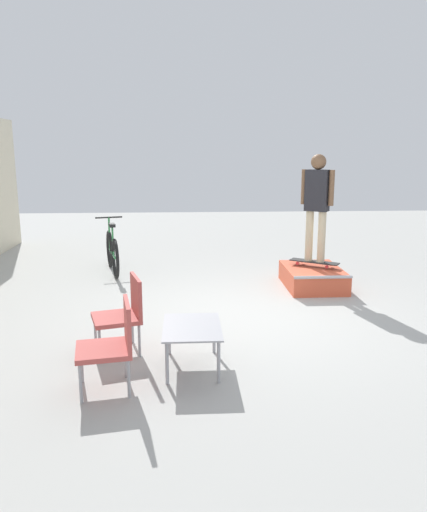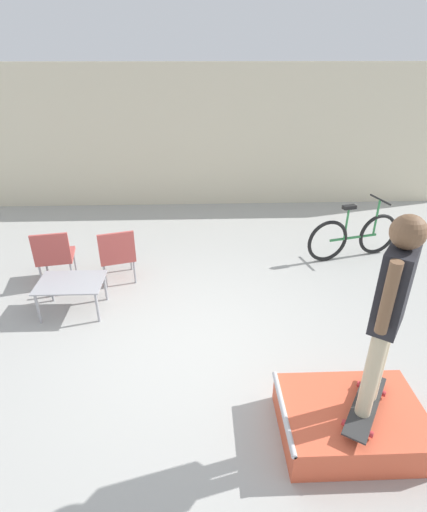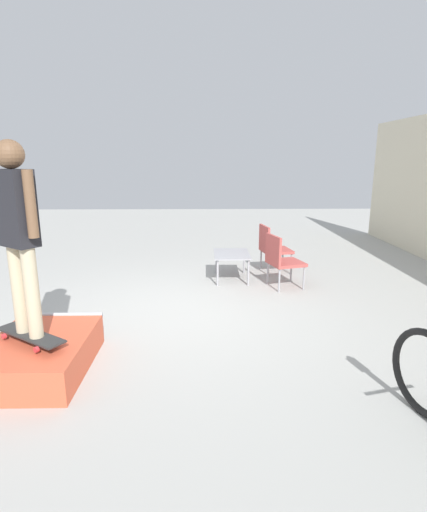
{
  "view_description": "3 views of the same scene",
  "coord_description": "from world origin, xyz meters",
  "px_view_note": "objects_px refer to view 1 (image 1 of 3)",
  "views": [
    {
      "loc": [
        -6.67,
        0.92,
        2.31
      ],
      "look_at": [
        0.11,
        0.53,
        0.85
      ],
      "focal_mm": 35.0,
      "sensor_mm": 36.0,
      "label": 1
    },
    {
      "loc": [
        0.1,
        -3.77,
        3.25
      ],
      "look_at": [
        0.27,
        0.73,
        0.89
      ],
      "focal_mm": 28.0,
      "sensor_mm": 36.0,
      "label": 2
    },
    {
      "loc": [
        5.14,
        0.4,
        2.06
      ],
      "look_at": [
        0.24,
        0.5,
        0.88
      ],
      "focal_mm": 28.0,
      "sensor_mm": 36.0,
      "label": 3
    }
  ],
  "objects_px": {
    "skateboard_on_ramp": "(314,262)",
    "coffee_table": "(192,331)",
    "patio_chair_left": "(113,341)",
    "patio_chair_right": "(124,311)",
    "bicycle": "(112,252)",
    "person_skater": "(317,199)",
    "skate_ramp_box": "(313,277)"
  },
  "relations": [
    {
      "from": "skateboard_on_ramp",
      "to": "person_skater",
      "type": "xyz_separation_m",
      "value": [
        0.0,
        0.0,
        1.08
      ]
    },
    {
      "from": "coffee_table",
      "to": "patio_chair_left",
      "type": "bearing_deg",
      "value": 120.02
    },
    {
      "from": "patio_chair_left",
      "to": "coffee_table",
      "type": "bearing_deg",
      "value": 109.96
    },
    {
      "from": "person_skater",
      "to": "patio_chair_left",
      "type": "bearing_deg",
      "value": 86.75
    },
    {
      "from": "patio_chair_left",
      "to": "bicycle",
      "type": "relative_size",
      "value": 0.53
    },
    {
      "from": "coffee_table",
      "to": "skate_ramp_box",
      "type": "bearing_deg",
      "value": -34.15
    },
    {
      "from": "bicycle",
      "to": "coffee_table",
      "type": "bearing_deg",
      "value": -175.81
    },
    {
      "from": "coffee_table",
      "to": "patio_chair_right",
      "type": "bearing_deg",
      "value": 57.82
    },
    {
      "from": "patio_chair_left",
      "to": "patio_chair_right",
      "type": "bearing_deg",
      "value": 170.06
    },
    {
      "from": "skate_ramp_box",
      "to": "bicycle",
      "type": "height_order",
      "value": "bicycle"
    },
    {
      "from": "skateboard_on_ramp",
      "to": "patio_chair_right",
      "type": "bearing_deg",
      "value": 76.51
    },
    {
      "from": "skateboard_on_ramp",
      "to": "bicycle",
      "type": "relative_size",
      "value": 0.48
    },
    {
      "from": "skateboard_on_ramp",
      "to": "coffee_table",
      "type": "height_order",
      "value": "coffee_table"
    },
    {
      "from": "skate_ramp_box",
      "to": "skateboard_on_ramp",
      "type": "relative_size",
      "value": 1.62
    },
    {
      "from": "patio_chair_left",
      "to": "patio_chair_right",
      "type": "relative_size",
      "value": 1.0
    },
    {
      "from": "skateboard_on_ramp",
      "to": "bicycle",
      "type": "distance_m",
      "value": 3.78
    },
    {
      "from": "coffee_table",
      "to": "patio_chair_left",
      "type": "distance_m",
      "value": 0.9
    },
    {
      "from": "skate_ramp_box",
      "to": "coffee_table",
      "type": "xyz_separation_m",
      "value": [
        -3.11,
        2.11,
        0.24
      ]
    },
    {
      "from": "skateboard_on_ramp",
      "to": "patio_chair_left",
      "type": "height_order",
      "value": "patio_chair_left"
    },
    {
      "from": "person_skater",
      "to": "patio_chair_left",
      "type": "xyz_separation_m",
      "value": [
        -3.64,
        2.92,
        -1.01
      ]
    },
    {
      "from": "coffee_table",
      "to": "bicycle",
      "type": "relative_size",
      "value": 0.52
    },
    {
      "from": "skate_ramp_box",
      "to": "person_skater",
      "type": "height_order",
      "value": "person_skater"
    },
    {
      "from": "skateboard_on_ramp",
      "to": "person_skater",
      "type": "bearing_deg",
      "value": -42.22
    },
    {
      "from": "skate_ramp_box",
      "to": "patio_chair_left",
      "type": "bearing_deg",
      "value": 140.97
    },
    {
      "from": "coffee_table",
      "to": "patio_chair_right",
      "type": "distance_m",
      "value": 0.92
    },
    {
      "from": "skate_ramp_box",
      "to": "person_skater",
      "type": "relative_size",
      "value": 0.73
    },
    {
      "from": "patio_chair_right",
      "to": "skateboard_on_ramp",
      "type": "bearing_deg",
      "value": 116.87
    },
    {
      "from": "bicycle",
      "to": "person_skater",
      "type": "bearing_deg",
      "value": -122.18
    },
    {
      "from": "person_skater",
      "to": "patio_chair_left",
      "type": "height_order",
      "value": "person_skater"
    },
    {
      "from": "skateboard_on_ramp",
      "to": "coffee_table",
      "type": "distance_m",
      "value": 3.85
    },
    {
      "from": "patio_chair_right",
      "to": "person_skater",
      "type": "bearing_deg",
      "value": 116.87
    },
    {
      "from": "skateboard_on_ramp",
      "to": "coffee_table",
      "type": "xyz_separation_m",
      "value": [
        -3.19,
        2.15,
        -0.01
      ]
    }
  ]
}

